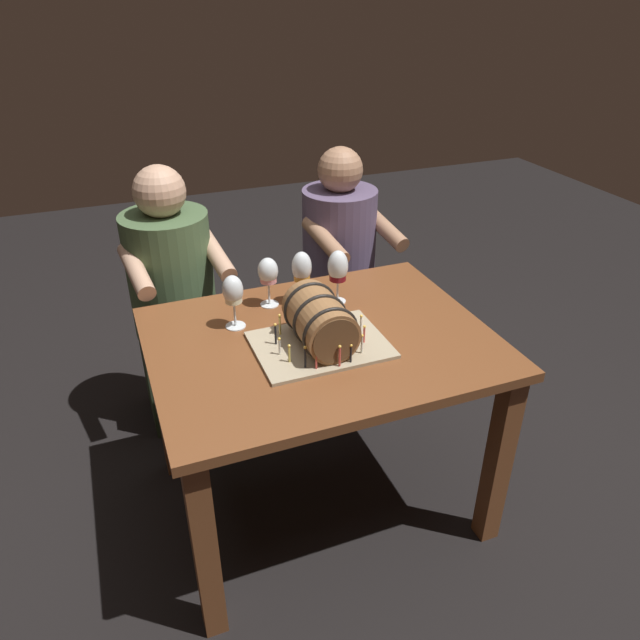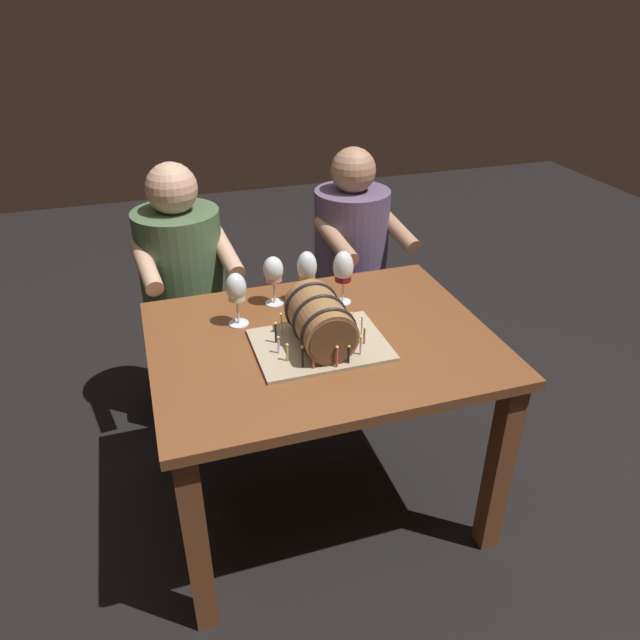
# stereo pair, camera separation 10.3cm
# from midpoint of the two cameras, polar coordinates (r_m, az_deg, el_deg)

# --- Properties ---
(ground_plane) EXTENTS (8.00, 8.00, 0.00)m
(ground_plane) POSITION_cam_midpoint_polar(r_m,az_deg,el_deg) (2.49, 1.38, -16.63)
(ground_plane) COLOR black
(dining_table) EXTENTS (1.14, 0.88, 0.75)m
(dining_table) POSITION_cam_midpoint_polar(r_m,az_deg,el_deg) (2.08, 1.59, -4.67)
(dining_table) COLOR brown
(dining_table) RESTS_ON ground
(barrel_cake) EXTENTS (0.43, 0.32, 0.19)m
(barrel_cake) POSITION_cam_midpoint_polar(r_m,az_deg,el_deg) (1.92, 1.54, -0.44)
(barrel_cake) COLOR tan
(barrel_cake) RESTS_ON dining_table
(wine_glass_amber) EXTENTS (0.07, 0.07, 0.21)m
(wine_glass_amber) POSITION_cam_midpoint_polar(r_m,az_deg,el_deg) (2.17, 0.11, 4.89)
(wine_glass_amber) COLOR white
(wine_glass_amber) RESTS_ON dining_table
(wine_glass_red) EXTENTS (0.08, 0.08, 0.21)m
(wine_glass_red) POSITION_cam_midpoint_polar(r_m,az_deg,el_deg) (2.17, 3.59, 4.86)
(wine_glass_red) COLOR white
(wine_glass_red) RESTS_ON dining_table
(wine_glass_white) EXTENTS (0.07, 0.07, 0.20)m
(wine_glass_white) POSITION_cam_midpoint_polar(r_m,az_deg,el_deg) (2.04, -6.57, 2.85)
(wine_glass_white) COLOR white
(wine_glass_white) RESTS_ON dining_table
(wine_glass_rose) EXTENTS (0.07, 0.07, 0.19)m
(wine_glass_rose) POSITION_cam_midpoint_polar(r_m,az_deg,el_deg) (2.17, -3.12, 4.60)
(wine_glass_rose) COLOR white
(wine_glass_rose) RESTS_ON dining_table
(person_seated_left) EXTENTS (0.43, 0.51, 1.18)m
(person_seated_left) POSITION_cam_midpoint_polar(r_m,az_deg,el_deg) (2.68, -11.56, 1.51)
(person_seated_left) COLOR #2A3A24
(person_seated_left) RESTS_ON ground
(person_seated_right) EXTENTS (0.42, 0.50, 1.18)m
(person_seated_right) POSITION_cam_midpoint_polar(r_m,az_deg,el_deg) (2.85, 3.95, 3.59)
(person_seated_right) COLOR #372D40
(person_seated_right) RESTS_ON ground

